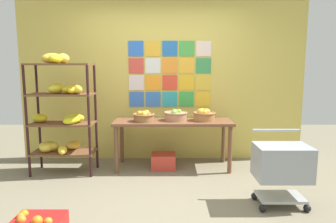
{
  "coord_description": "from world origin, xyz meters",
  "views": [
    {
      "loc": [
        0.1,
        -3.36,
        1.52
      ],
      "look_at": [
        0.11,
        0.86,
        0.9
      ],
      "focal_mm": 32.58,
      "sensor_mm": 36.0,
      "label": 1
    }
  ],
  "objects_px": {
    "banana_shelf_unit": "(60,106)",
    "produce_crate_under_table": "(162,161)",
    "fruit_basket_left": "(142,116)",
    "fruit_basket_right": "(203,115)",
    "shopping_cart": "(280,164)",
    "fruit_basket_centre": "(174,115)",
    "display_table": "(172,126)"
  },
  "relations": [
    {
      "from": "fruit_basket_left",
      "to": "fruit_basket_right",
      "type": "xyz_separation_m",
      "value": [
        0.89,
        0.06,
        0.01
      ]
    },
    {
      "from": "display_table",
      "to": "fruit_basket_centre",
      "type": "xyz_separation_m",
      "value": [
        0.04,
        -0.01,
        0.16
      ]
    },
    {
      "from": "banana_shelf_unit",
      "to": "shopping_cart",
      "type": "bearing_deg",
      "value": -21.41
    },
    {
      "from": "banana_shelf_unit",
      "to": "fruit_basket_right",
      "type": "xyz_separation_m",
      "value": [
        2.04,
        0.19,
        -0.16
      ]
    },
    {
      "from": "fruit_basket_centre",
      "to": "fruit_basket_left",
      "type": "bearing_deg",
      "value": -169.64
    },
    {
      "from": "display_table",
      "to": "shopping_cart",
      "type": "distance_m",
      "value": 1.76
    },
    {
      "from": "banana_shelf_unit",
      "to": "produce_crate_under_table",
      "type": "relative_size",
      "value": 4.76
    },
    {
      "from": "fruit_basket_left",
      "to": "fruit_basket_centre",
      "type": "height_order",
      "value": "fruit_basket_centre"
    },
    {
      "from": "fruit_basket_centre",
      "to": "fruit_basket_right",
      "type": "xyz_separation_m",
      "value": [
        0.42,
        -0.02,
        0.01
      ]
    },
    {
      "from": "fruit_basket_centre",
      "to": "produce_crate_under_table",
      "type": "height_order",
      "value": "fruit_basket_centre"
    },
    {
      "from": "banana_shelf_unit",
      "to": "fruit_basket_right",
      "type": "distance_m",
      "value": 2.06
    },
    {
      "from": "fruit_basket_centre",
      "to": "shopping_cart",
      "type": "distance_m",
      "value": 1.75
    },
    {
      "from": "display_table",
      "to": "fruit_basket_right",
      "type": "xyz_separation_m",
      "value": [
        0.46,
        -0.03,
        0.17
      ]
    },
    {
      "from": "banana_shelf_unit",
      "to": "fruit_basket_left",
      "type": "xyz_separation_m",
      "value": [
        1.15,
        0.13,
        -0.17
      ]
    },
    {
      "from": "fruit_basket_left",
      "to": "fruit_basket_right",
      "type": "bearing_deg",
      "value": 4.05
    },
    {
      "from": "banana_shelf_unit",
      "to": "fruit_basket_left",
      "type": "relative_size",
      "value": 5.28
    },
    {
      "from": "fruit_basket_left",
      "to": "fruit_basket_right",
      "type": "height_order",
      "value": "fruit_basket_right"
    },
    {
      "from": "display_table",
      "to": "shopping_cart",
      "type": "height_order",
      "value": "shopping_cart"
    },
    {
      "from": "shopping_cart",
      "to": "fruit_basket_centre",
      "type": "bearing_deg",
      "value": 123.13
    },
    {
      "from": "banana_shelf_unit",
      "to": "display_table",
      "type": "xyz_separation_m",
      "value": [
        1.59,
        0.22,
        -0.33
      ]
    },
    {
      "from": "fruit_basket_left",
      "to": "produce_crate_under_table",
      "type": "height_order",
      "value": "fruit_basket_left"
    },
    {
      "from": "shopping_cart",
      "to": "display_table",
      "type": "bearing_deg",
      "value": 123.98
    },
    {
      "from": "fruit_basket_left",
      "to": "shopping_cart",
      "type": "xyz_separation_m",
      "value": [
        1.6,
        -1.21,
        -0.33
      ]
    },
    {
      "from": "banana_shelf_unit",
      "to": "fruit_basket_centre",
      "type": "distance_m",
      "value": 1.65
    },
    {
      "from": "fruit_basket_left",
      "to": "shopping_cart",
      "type": "height_order",
      "value": "fruit_basket_left"
    },
    {
      "from": "display_table",
      "to": "fruit_basket_centre",
      "type": "relative_size",
      "value": 4.94
    },
    {
      "from": "banana_shelf_unit",
      "to": "produce_crate_under_table",
      "type": "bearing_deg",
      "value": 7.23
    },
    {
      "from": "fruit_basket_centre",
      "to": "fruit_basket_right",
      "type": "height_order",
      "value": "fruit_basket_right"
    },
    {
      "from": "display_table",
      "to": "produce_crate_under_table",
      "type": "distance_m",
      "value": 0.55
    },
    {
      "from": "banana_shelf_unit",
      "to": "produce_crate_under_table",
      "type": "distance_m",
      "value": 1.69
    },
    {
      "from": "fruit_basket_centre",
      "to": "shopping_cart",
      "type": "xyz_separation_m",
      "value": [
        1.13,
        -1.29,
        -0.34
      ]
    },
    {
      "from": "banana_shelf_unit",
      "to": "shopping_cart",
      "type": "xyz_separation_m",
      "value": [
        2.75,
        -1.08,
        -0.51
      ]
    }
  ]
}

